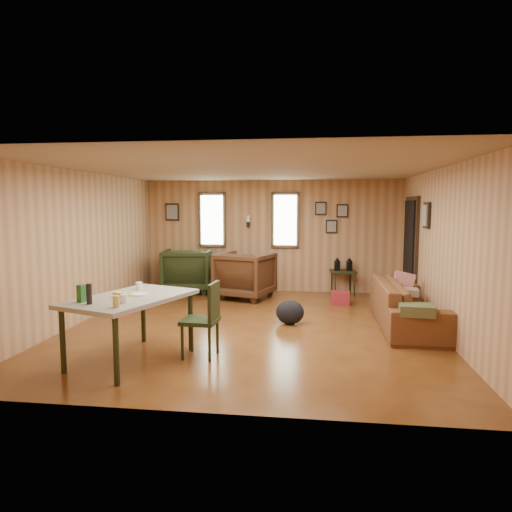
{
  "coord_description": "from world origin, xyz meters",
  "views": [
    {
      "loc": [
        0.94,
        -6.82,
        1.85
      ],
      "look_at": [
        0.0,
        0.4,
        1.05
      ],
      "focal_mm": 32.0,
      "sensor_mm": 36.0,
      "label": 1
    }
  ],
  "objects_px": {
    "sofa": "(410,297)",
    "recliner_brown": "(245,273)",
    "side_table": "(343,269)",
    "dining_table": "(130,302)",
    "end_table": "(223,274)",
    "recliner_green": "(188,268)"
  },
  "relations": [
    {
      "from": "side_table",
      "to": "sofa",
      "type": "bearing_deg",
      "value": -70.4
    },
    {
      "from": "recliner_green",
      "to": "side_table",
      "type": "distance_m",
      "value": 3.31
    },
    {
      "from": "recliner_green",
      "to": "side_table",
      "type": "height_order",
      "value": "recliner_green"
    },
    {
      "from": "sofa",
      "to": "dining_table",
      "type": "xyz_separation_m",
      "value": [
        -3.63,
        -2.06,
        0.25
      ]
    },
    {
      "from": "recliner_green",
      "to": "dining_table",
      "type": "xyz_separation_m",
      "value": [
        0.56,
        -4.42,
        0.2
      ]
    },
    {
      "from": "sofa",
      "to": "dining_table",
      "type": "height_order",
      "value": "dining_table"
    },
    {
      "from": "end_table",
      "to": "side_table",
      "type": "bearing_deg",
      "value": -5.38
    },
    {
      "from": "sofa",
      "to": "end_table",
      "type": "bearing_deg",
      "value": 52.64
    },
    {
      "from": "sofa",
      "to": "recliner_brown",
      "type": "height_order",
      "value": "recliner_brown"
    },
    {
      "from": "recliner_brown",
      "to": "recliner_green",
      "type": "height_order",
      "value": "same"
    },
    {
      "from": "sofa",
      "to": "recliner_green",
      "type": "bearing_deg",
      "value": 61.0
    },
    {
      "from": "recliner_brown",
      "to": "dining_table",
      "type": "xyz_separation_m",
      "value": [
        -0.78,
        -3.88,
        0.2
      ]
    },
    {
      "from": "sofa",
      "to": "end_table",
      "type": "distance_m",
      "value": 4.38
    },
    {
      "from": "sofa",
      "to": "recliner_brown",
      "type": "distance_m",
      "value": 3.38
    },
    {
      "from": "recliner_brown",
      "to": "side_table",
      "type": "distance_m",
      "value": 2.07
    },
    {
      "from": "sofa",
      "to": "recliner_brown",
      "type": "xyz_separation_m",
      "value": [
        -2.84,
        1.82,
        0.05
      ]
    },
    {
      "from": "recliner_brown",
      "to": "recliner_green",
      "type": "distance_m",
      "value": 1.44
    },
    {
      "from": "recliner_green",
      "to": "end_table",
      "type": "distance_m",
      "value": 0.8
    },
    {
      "from": "recliner_green",
      "to": "dining_table",
      "type": "distance_m",
      "value": 4.46
    },
    {
      "from": "side_table",
      "to": "recliner_brown",
      "type": "bearing_deg",
      "value": -162.56
    },
    {
      "from": "recliner_brown",
      "to": "side_table",
      "type": "height_order",
      "value": "recliner_brown"
    },
    {
      "from": "side_table",
      "to": "dining_table",
      "type": "xyz_separation_m",
      "value": [
        -2.76,
        -4.5,
        0.18
      ]
    }
  ]
}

